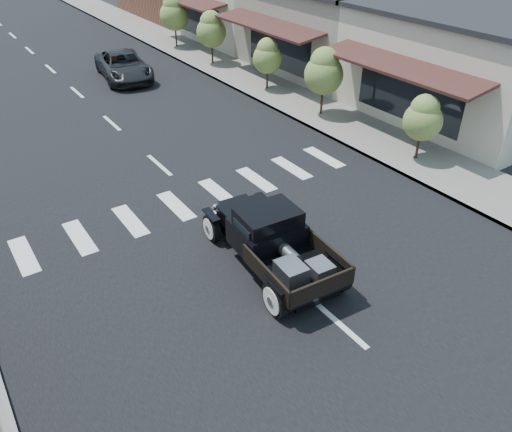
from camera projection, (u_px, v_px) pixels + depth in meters
ground at (266, 259)px, 14.05m from camera, size 120.00×120.00×0.00m
road at (90, 104)px, 24.46m from camera, size 14.00×80.00×0.02m
road_markings at (129, 139)px, 20.99m from camera, size 12.00×60.00×0.06m
sidewalk_right at (236, 73)px, 28.44m from camera, size 3.00×80.00×0.15m
storefront_near at (485, 62)px, 22.69m from camera, size 10.00×9.00×4.50m
storefront_mid at (348, 25)px, 28.94m from camera, size 10.00×9.00×4.50m
storefront_far at (260, 2)px, 35.19m from camera, size 10.00×9.00×4.50m
small_tree_a at (421, 129)px, 18.47m from camera, size 1.44×1.44×2.41m
small_tree_b at (323, 83)px, 22.21m from camera, size 1.74×1.74×2.89m
small_tree_c at (267, 65)px, 25.32m from camera, size 1.48×1.48×2.46m
small_tree_d at (212, 38)px, 29.12m from camera, size 1.72×1.72×2.87m
small_tree_e at (175, 22)px, 32.37m from camera, size 1.86×1.86×3.10m
hotrod_pickup at (272, 240)px, 13.39m from camera, size 2.65×5.06×1.70m
second_car at (124, 66)px, 27.42m from camera, size 3.09×5.43×1.43m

